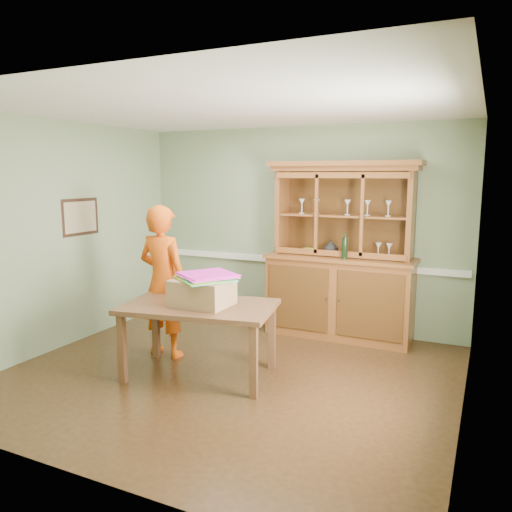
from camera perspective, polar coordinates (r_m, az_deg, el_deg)
The scene contains 14 objects.
floor at distance 5.36m, azimuth -3.13°, elevation -13.41°, with size 4.50×4.50×0.00m, color #4D3018.
ceiling at distance 4.99m, azimuth -3.41°, elevation 16.57°, with size 4.50×4.50×0.00m, color white.
wall_back at distance 6.81m, azimuth 4.82°, elevation 3.20°, with size 4.50×4.50×0.00m, color gray.
wall_left at distance 6.38m, azimuth -21.32°, elevation 2.19°, with size 4.00×4.00×0.00m, color gray.
wall_right at distance 4.40m, azimuth 23.42°, elevation -0.84°, with size 4.00×4.00×0.00m, color gray.
wall_front at distance 3.41m, azimuth -19.59°, elevation -3.36°, with size 4.50×4.50×0.00m, color gray.
chair_rail at distance 6.85m, azimuth 4.70°, elevation -0.57°, with size 4.41×0.05×0.08m, color white.
framed_map at distance 6.56m, azimuth -19.39°, elevation 4.23°, with size 0.03×0.60×0.46m.
window_panel at distance 4.08m, azimuth 23.10°, elevation 0.59°, with size 0.03×0.96×1.36m.
china_hutch at distance 6.45m, azimuth 9.59°, elevation -2.34°, with size 1.90×0.63×2.23m.
dining_table at distance 5.16m, azimuth -6.52°, elevation -6.47°, with size 1.66×1.17×0.76m.
cardboard_box at distance 5.08m, azimuth -6.21°, elevation -4.14°, with size 0.57×0.45×0.27m, color #A97857.
kite_stack at distance 5.03m, azimuth -5.69°, elevation -2.34°, with size 0.70×0.70×0.06m.
person at distance 5.77m, azimuth -10.55°, elevation -2.87°, with size 0.63×0.42×1.74m, color #E5550E.
Camera 1 is at (2.37, -4.34, 2.06)m, focal length 35.00 mm.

